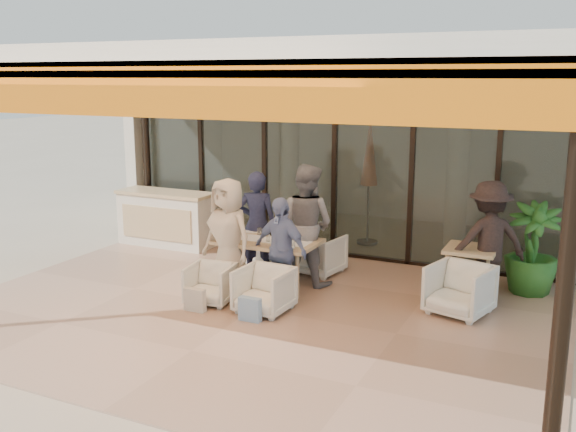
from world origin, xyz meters
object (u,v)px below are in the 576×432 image
chair_far_right (318,252)px  diner_navy (257,224)px  side_table (471,255)px  host_counter (166,218)px  chair_near_left (211,282)px  diner_cream (228,237)px  potted_palm (532,249)px  standing_woman (488,241)px  side_chair (460,288)px  chair_near_right (264,288)px  dining_table (268,243)px  chair_far_left (272,248)px  diner_grey (306,225)px  diner_periwinkle (280,250)px

chair_far_right → diner_navy: (-0.84, -0.50, 0.48)m
side_table → host_counter: bearing=174.7°
chair_near_left → side_table: 3.70m
diner_cream → potted_palm: (4.00, 1.83, -0.17)m
standing_woman → potted_palm: (0.55, 0.50, -0.18)m
diner_cream → side_chair: bearing=22.3°
chair_near_left → chair_near_right: (0.84, 0.00, 0.03)m
diner_navy → diner_cream: 0.90m
dining_table → standing_woman: size_ratio=0.88×
chair_far_right → chair_near_right: (-0.00, -1.90, -0.02)m
chair_far_left → diner_grey: diner_grey is taller
diner_navy → side_chair: bearing=159.4°
diner_navy → side_chair: diner_navy is taller
diner_grey → diner_cream: 1.23m
diner_cream → side_table: 3.48m
diner_navy → side_chair: 3.28m
chair_far_right → side_table: 2.41m
chair_near_left → diner_grey: diner_grey is taller
chair_far_left → diner_periwinkle: (0.84, -1.40, 0.42)m
side_table → side_chair: (0.00, -0.75, -0.25)m
chair_far_right → diner_grey: diner_grey is taller
diner_periwinkle → host_counter: bearing=164.6°
chair_near_left → diner_cream: 0.74m
dining_table → chair_near_right: size_ratio=2.17×
standing_woman → potted_palm: standing_woman is taller
dining_table → side_table: 2.93m
chair_near_right → dining_table: bearing=117.4°
chair_far_right → chair_far_left: bearing=9.4°
dining_table → standing_woman: standing_woman is taller
diner_periwinkle → standing_woman: 2.93m
diner_cream → diner_grey: bearing=60.0°
chair_far_right → diner_cream: diner_cream is taller
chair_near_right → potted_palm: 3.94m
chair_near_left → diner_periwinkle: size_ratio=0.41×
chair_far_right → chair_near_right: size_ratio=1.05×
diner_navy → diner_cream: bearing=76.0°
chair_far_right → side_chair: bearing=169.3°
side_chair → potted_palm: (0.77, 1.30, 0.30)m
host_counter → chair_near_right: bearing=-35.4°
potted_palm → chair_near_left: bearing=-149.8°
chair_near_right → potted_palm: size_ratio=0.51×
host_counter → chair_far_left: size_ratio=2.81×
chair_far_right → diner_cream: bearing=68.4°
chair_near_right → diner_cream: diner_cream is taller
dining_table → chair_near_left: size_ratio=2.41×
dining_table → standing_woman: bearing=16.0°
diner_periwinkle → standing_woman: standing_woman is taller
standing_woman → chair_far_right: bearing=-32.6°
chair_near_right → diner_cream: bearing=152.5°
dining_table → potted_palm: bearing=20.9°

